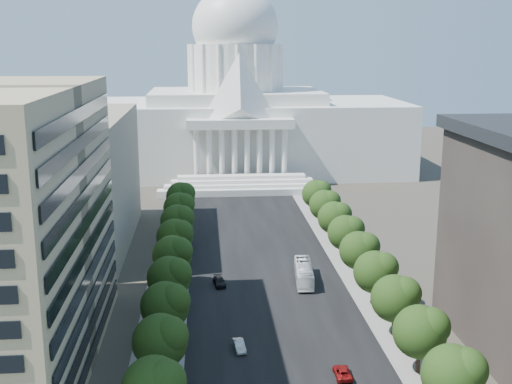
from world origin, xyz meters
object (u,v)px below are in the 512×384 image
object	(u,v)px
car_red	(342,373)
city_bus	(304,273)
car_silver	(239,346)
car_dark_b	(219,282)

from	to	relation	value
car_red	city_bus	size ratio (longest dim) A/B	0.36
car_silver	car_dark_b	bearing A→B (deg)	87.23
car_red	city_bus	world-z (taller)	city_bus
car_dark_b	city_bus	bearing A→B (deg)	-5.98
car_silver	car_red	xyz separation A→B (m)	(13.92, -9.20, -0.05)
car_red	car_dark_b	distance (m)	39.57
car_silver	city_bus	world-z (taller)	city_bus
city_bus	car_dark_b	bearing A→B (deg)	-172.96
car_dark_b	city_bus	size ratio (longest dim) A/B	0.38
car_red	car_silver	bearing A→B (deg)	-32.84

